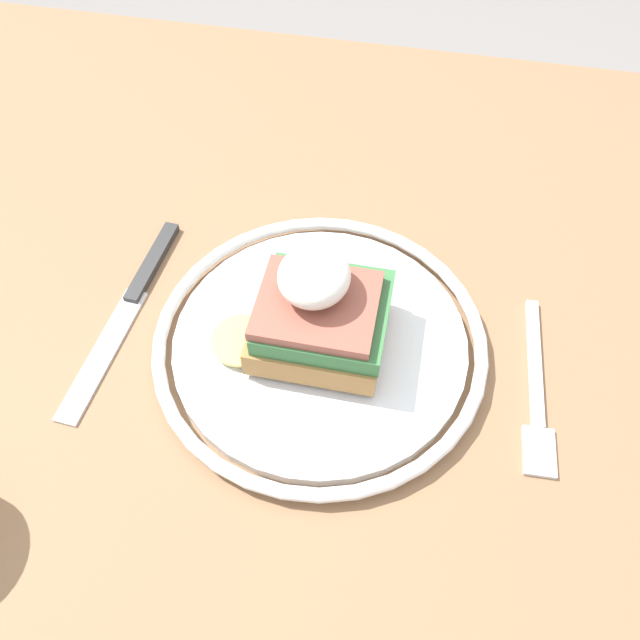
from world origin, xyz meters
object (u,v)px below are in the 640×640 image
plate (320,341)px  sandwich (319,312)px  knife (134,297)px  fork (536,392)px

plate → sandwich: sandwich is taller
sandwich → knife: (0.16, -0.02, -0.04)m
plate → knife: plate is taller
plate → knife: 0.16m
plate → knife: size_ratio=1.26×
plate → sandwich: bearing=-24.1°
fork → knife: bearing=-4.3°
sandwich → knife: 0.16m
knife → plate: bearing=174.3°
plate → fork: 0.16m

